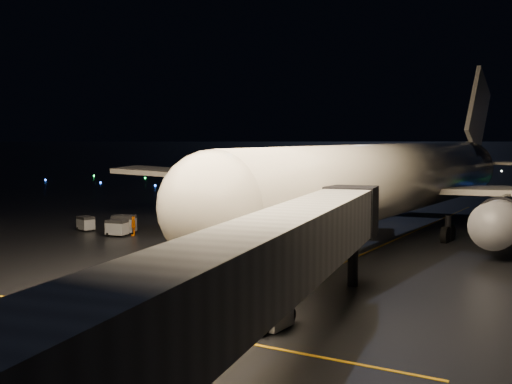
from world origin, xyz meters
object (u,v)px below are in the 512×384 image
at_px(baggage_cart_2, 86,224).
at_px(baggage_cart_0, 117,228).
at_px(crew_c, 133,226).
at_px(pushback_tug, 253,308).
at_px(baggage_cart_1, 124,225).
at_px(belt_loader, 266,243).
at_px(airliner, 408,140).

bearing_deg(baggage_cart_2, baggage_cart_0, 6.35).
distance_m(crew_c, baggage_cart_2, 6.44).
height_order(pushback_tug, baggage_cart_1, baggage_cart_1).
xyz_separation_m(belt_loader, baggage_cart_1, (-20.00, 6.37, -0.73)).
bearing_deg(airliner, belt_loader, -100.60).
xyz_separation_m(airliner, crew_c, (-23.03, -14.00, -8.47)).
distance_m(baggage_cart_0, baggage_cart_2, 5.35).
bearing_deg(pushback_tug, baggage_cart_1, 145.29).
bearing_deg(airliner, baggage_cart_2, -151.83).
relative_size(belt_loader, baggage_cart_0, 3.59).
bearing_deg(crew_c, baggage_cart_2, -136.92).
height_order(pushback_tug, belt_loader, belt_loader).
distance_m(belt_loader, baggage_cart_2, 25.45).
height_order(pushback_tug, baggage_cart_2, pushback_tug).
bearing_deg(crew_c, belt_loader, 25.19).
height_order(crew_c, baggage_cart_1, crew_c).
xyz_separation_m(belt_loader, baggage_cart_2, (-24.75, 5.87, -0.91)).
bearing_deg(baggage_cart_1, airliner, 6.27).
relative_size(pushback_tug, crew_c, 1.96).
bearing_deg(crew_c, baggage_cart_1, -153.38).
xyz_separation_m(pushback_tug, baggage_cart_2, (-31.77, 19.74, -0.15)).
bearing_deg(pushback_tug, baggage_cart_0, 146.98).
xyz_separation_m(baggage_cart_1, baggage_cart_2, (-4.76, -0.50, -0.18)).
bearing_deg(crew_c, baggage_cart_0, -95.36).
xyz_separation_m(pushback_tug, baggage_cart_0, (-26.53, 18.69, -0.09)).
relative_size(belt_loader, baggage_cart_2, 3.89).
xyz_separation_m(baggage_cart_0, baggage_cart_2, (-5.24, 1.05, -0.06)).
distance_m(pushback_tug, baggage_cart_2, 37.41).
height_order(airliner, baggage_cart_0, airliner).
bearing_deg(baggage_cart_0, baggage_cart_2, 157.80).
bearing_deg(baggage_cart_1, pushback_tug, -59.24).
xyz_separation_m(pushback_tug, belt_loader, (-7.02, 13.87, 0.76)).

